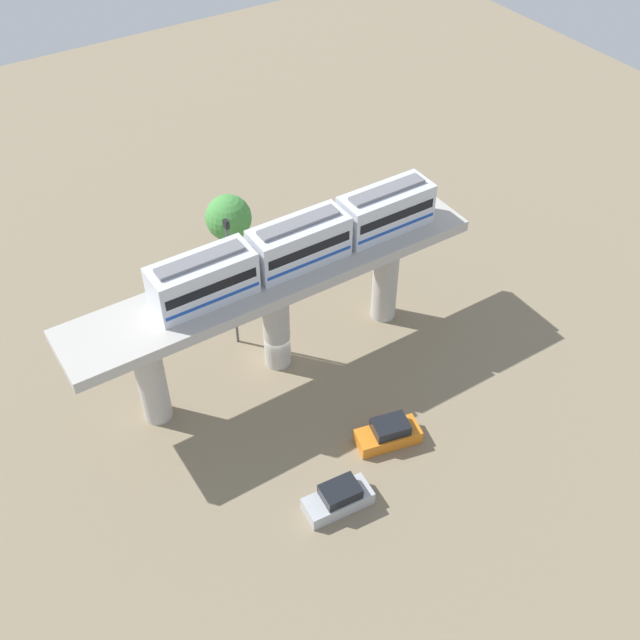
{
  "coord_description": "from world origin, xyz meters",
  "views": [
    {
      "loc": [
        34.27,
        -18.26,
        40.3
      ],
      "look_at": [
        2.5,
        2.02,
        5.06
      ],
      "focal_mm": 43.07,
      "sensor_mm": 36.0,
      "label": 1
    }
  ],
  "objects_px": {
    "tree_near_viaduct": "(228,218)",
    "signal_post": "(232,279)",
    "train": "(299,243)",
    "parked_car_orange": "(389,434)",
    "parked_car_silver": "(338,498)"
  },
  "relations": [
    {
      "from": "tree_near_viaduct",
      "to": "signal_post",
      "type": "height_order",
      "value": "signal_post"
    },
    {
      "from": "train",
      "to": "parked_car_orange",
      "type": "bearing_deg",
      "value": 2.34
    },
    {
      "from": "train",
      "to": "tree_near_viaduct",
      "type": "xyz_separation_m",
      "value": [
        -12.52,
        0.82,
        -5.86
      ]
    },
    {
      "from": "parked_car_orange",
      "to": "tree_near_viaduct",
      "type": "distance_m",
      "value": 22.94
    },
    {
      "from": "parked_car_orange",
      "to": "tree_near_viaduct",
      "type": "xyz_separation_m",
      "value": [
        -22.69,
        0.41,
        3.37
      ]
    },
    {
      "from": "tree_near_viaduct",
      "to": "parked_car_silver",
      "type": "bearing_deg",
      "value": -13.26
    },
    {
      "from": "parked_car_orange",
      "to": "parked_car_silver",
      "type": "relative_size",
      "value": 1.04
    },
    {
      "from": "parked_car_orange",
      "to": "parked_car_silver",
      "type": "xyz_separation_m",
      "value": [
        2.38,
        -5.5,
        0.0
      ]
    },
    {
      "from": "parked_car_silver",
      "to": "parked_car_orange",
      "type": "bearing_deg",
      "value": 118.67
    },
    {
      "from": "signal_post",
      "to": "parked_car_silver",
      "type": "bearing_deg",
      "value": -5.67
    },
    {
      "from": "train",
      "to": "parked_car_silver",
      "type": "xyz_separation_m",
      "value": [
        12.55,
        -5.08,
        -9.22
      ]
    },
    {
      "from": "train",
      "to": "tree_near_viaduct",
      "type": "bearing_deg",
      "value": 176.25
    },
    {
      "from": "train",
      "to": "parked_car_orange",
      "type": "relative_size",
      "value": 4.55
    },
    {
      "from": "tree_near_viaduct",
      "to": "signal_post",
      "type": "xyz_separation_m",
      "value": [
        9.12,
        -4.32,
        1.94
      ]
    },
    {
      "from": "tree_near_viaduct",
      "to": "signal_post",
      "type": "relative_size",
      "value": 0.54
    }
  ]
}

